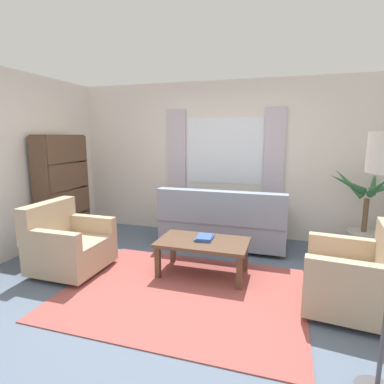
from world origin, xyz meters
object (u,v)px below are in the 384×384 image
(armchair_left, at_px, (67,244))
(bookshelf, at_px, (65,187))
(couch, at_px, (223,223))
(book_stack_on_table, at_px, (205,237))
(coffee_table, at_px, (203,245))
(armchair_right, at_px, (357,278))
(potted_plant, at_px, (364,226))

(armchair_left, bearing_deg, bookshelf, 39.54)
(couch, xyz_separation_m, book_stack_on_table, (-0.03, -1.00, 0.09))
(armchair_left, height_order, coffee_table, armchair_left)
(armchair_right, relative_size, book_stack_on_table, 3.08)
(armchair_right, distance_m, book_stack_on_table, 1.69)
(couch, distance_m, book_stack_on_table, 1.00)
(couch, xyz_separation_m, potted_plant, (1.99, 0.21, 0.08))
(bookshelf, bearing_deg, armchair_right, 77.32)
(armchair_left, distance_m, bookshelf, 1.34)
(armchair_left, relative_size, potted_plant, 0.70)
(coffee_table, bearing_deg, bookshelf, 167.06)
(couch, distance_m, potted_plant, 2.01)
(potted_plant, bearing_deg, book_stack_on_table, -149.21)
(couch, height_order, book_stack_on_table, couch)
(armchair_left, relative_size, armchair_right, 0.95)
(coffee_table, height_order, potted_plant, potted_plant)
(couch, bearing_deg, potted_plant, -173.99)
(couch, relative_size, coffee_table, 1.73)
(couch, relative_size, bookshelf, 1.10)
(armchair_right, relative_size, potted_plant, 0.74)
(armchair_left, xyz_separation_m, book_stack_on_table, (1.67, 0.46, 0.11))
(couch, bearing_deg, bookshelf, 11.42)
(armchair_left, height_order, book_stack_on_table, armchair_left)
(coffee_table, height_order, bookshelf, bookshelf)
(book_stack_on_table, bearing_deg, armchair_right, -14.47)
(coffee_table, relative_size, bookshelf, 0.64)
(couch, xyz_separation_m, coffee_table, (-0.03, -1.06, 0.01))
(armchair_left, bearing_deg, potted_plant, -65.25)
(bookshelf, bearing_deg, armchair_left, 38.99)
(armchair_left, distance_m, potted_plant, 4.06)
(armchair_left, xyz_separation_m, potted_plant, (3.70, 1.66, 0.09))
(couch, height_order, potted_plant, potted_plant)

